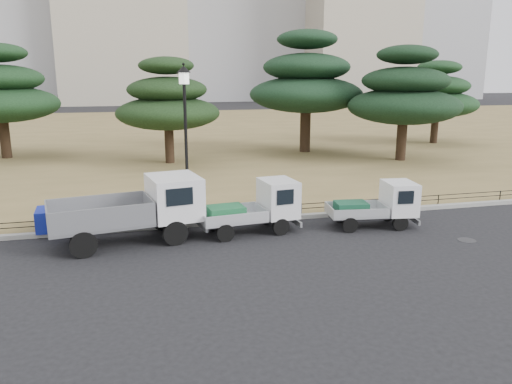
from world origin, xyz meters
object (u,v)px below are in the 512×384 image
object	(u,v)px
truck_kei_front	(256,207)
truck_kei_rear	(378,205)
tarp_pile	(62,217)
street_lamp	(185,118)
truck_large	(136,207)

from	to	relation	value
truck_kei_front	truck_kei_rear	distance (m)	4.48
truck_kei_front	tarp_pile	bearing A→B (deg)	160.44
street_lamp	tarp_pile	world-z (taller)	street_lamp
street_lamp	truck_kei_front	bearing A→B (deg)	-33.51
truck_large	truck_kei_rear	world-z (taller)	truck_large
truck_kei_front	tarp_pile	size ratio (longest dim) A/B	2.13
street_lamp	tarp_pile	distance (m)	5.53
truck_kei_rear	street_lamp	xyz separation A→B (m)	(-6.68, 1.92, 3.10)
truck_kei_rear	tarp_pile	distance (m)	11.26
truck_large	truck_kei_front	size ratio (longest dim) A/B	1.43
truck_large	street_lamp	xyz separation A→B (m)	(1.86, 1.54, 2.74)
truck_kei_front	street_lamp	world-z (taller)	street_lamp
truck_kei_front	tarp_pile	world-z (taller)	truck_kei_front
truck_kei_rear	tarp_pile	world-z (taller)	truck_kei_rear
truck_large	truck_kei_front	bearing A→B (deg)	-9.19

